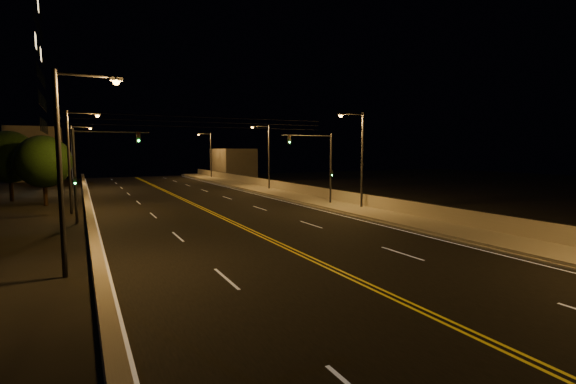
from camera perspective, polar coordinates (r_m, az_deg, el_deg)
name	(u,v)px	position (r m, az deg, el deg)	size (l,w,h in m)	color
ground	(574,382)	(11.85, 34.51, -20.64)	(160.00, 160.00, 0.00)	black
road	(247,229)	(27.16, -5.69, -5.05)	(18.00, 120.00, 0.02)	black
sidewalk	(379,215)	(32.54, 12.39, -3.12)	(3.60, 120.00, 0.30)	gray
curb	(359,218)	(31.41, 9.73, -3.52)	(0.14, 120.00, 0.15)	gray
parapet_wall	(396,205)	(33.50, 14.61, -1.79)	(0.30, 120.00, 1.00)	#A8A08C
jersey_barrier	(93,236)	(25.38, -25.15, -5.43)	(0.45, 120.00, 0.80)	#A8A08C
distant_building_right	(233,163)	(79.43, -7.54, 3.94)	(6.00, 10.00, 5.37)	slate
distant_building_left	(35,154)	(82.39, -31.27, 4.48)	(8.00, 8.00, 8.97)	slate
parapet_rail	(397,199)	(33.44, 14.63, -0.89)	(0.06, 0.06, 120.00)	black
lane_markings	(247,229)	(27.10, -5.64, -5.05)	(17.32, 116.00, 0.00)	silver
streetlight_1	(359,154)	(35.45, 9.73, 5.16)	(2.55, 0.28, 8.18)	#2D2D33
streetlight_2	(267,153)	(52.19, -2.93, 5.39)	(2.55, 0.28, 8.18)	#2D2D33
streetlight_3	(209,152)	(76.34, -10.72, 5.39)	(2.55, 0.28, 8.18)	#2D2D33
streetlight_4	(68,158)	(18.64, -27.91, 4.17)	(2.55, 0.28, 8.18)	#2D2D33
streetlight_5	(73,154)	(37.30, -27.33, 4.63)	(2.55, 0.28, 8.18)	#2D2D33
streetlight_6	(75,153)	(59.29, -27.12, 4.81)	(2.55, 0.28, 8.18)	#2D2D33
traffic_signal_right	(322,161)	(37.67, 4.65, 4.23)	(5.11, 0.31, 6.57)	#2D2D33
traffic_signal_left	(90,164)	(32.20, -25.50, 3.45)	(5.11, 0.31, 6.57)	#2D2D33
overhead_wires	(205,122)	(35.80, -11.34, 9.34)	(22.00, 0.03, 0.83)	black
tree_0	(44,162)	(44.06, -30.44, 3.61)	(4.75, 4.75, 6.44)	black
tree_1	(9,157)	(49.88, -33.82, 4.00)	(5.17, 5.17, 7.01)	black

